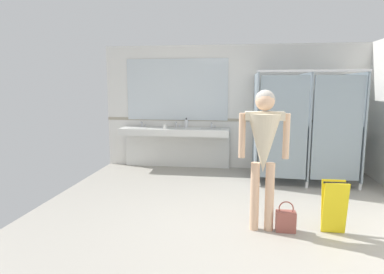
{
  "coord_description": "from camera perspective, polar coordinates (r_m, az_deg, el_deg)",
  "views": [
    {
      "loc": [
        0.02,
        -4.13,
        1.78
      ],
      "look_at": [
        -0.61,
        0.43,
        1.08
      ],
      "focal_mm": 31.72,
      "sensor_mm": 36.0,
      "label": 1
    }
  ],
  "objects": [
    {
      "name": "ground_plane",
      "position": [
        4.52,
        7.23,
        -15.33
      ],
      "size": [
        5.82,
        6.97,
        0.1
      ],
      "primitive_type": "cube",
      "color": "#9E998E"
    },
    {
      "name": "paper_cup",
      "position": [
        7.12,
        -4.58,
        1.77
      ],
      "size": [
        0.07,
        0.07,
        0.09
      ],
      "primitive_type": "cylinder",
      "color": "white",
      "rests_on": "vanity_counter"
    },
    {
      "name": "wet_floor_sign",
      "position": [
        4.52,
        22.8,
        -10.73
      ],
      "size": [
        0.28,
        0.19,
        0.64
      ],
      "color": "yellow",
      "rests_on": "ground_plane"
    },
    {
      "name": "mirror_panel",
      "position": [
        7.43,
        -2.57,
        7.95
      ],
      "size": [
        2.21,
        0.02,
        1.32
      ],
      "primitive_type": "cube",
      "color": "silver",
      "rests_on": "wall_back"
    },
    {
      "name": "soap_dispenser",
      "position": [
        7.32,
        -0.97,
        2.31
      ],
      "size": [
        0.07,
        0.07,
        0.21
      ],
      "color": "white",
      "rests_on": "vanity_counter"
    },
    {
      "name": "handbag",
      "position": [
        4.44,
        15.48,
        -13.39
      ],
      "size": [
        0.24,
        0.14,
        0.38
      ],
      "color": "#934C42",
      "rests_on": "ground_plane"
    },
    {
      "name": "person_standing",
      "position": [
        4.16,
        11.98,
        -0.86
      ],
      "size": [
        0.6,
        0.41,
        1.73
      ],
      "color": "#DBAD89",
      "rests_on": "ground_plane"
    },
    {
      "name": "wall_back_tile_band",
      "position": [
        7.35,
        7.72,
        2.84
      ],
      "size": [
        5.82,
        0.01,
        0.06
      ],
      "primitive_type": "cube",
      "color": "#9E937F",
      "rests_on": "wall_back"
    },
    {
      "name": "bathroom_stalls",
      "position": [
        6.57,
        18.44,
        1.97
      ],
      "size": [
        1.84,
        1.39,
        2.05
      ],
      "color": "gray",
      "rests_on": "ground_plane"
    },
    {
      "name": "vanity_counter",
      "position": [
        7.33,
        -2.78,
        -0.29
      ],
      "size": [
        2.31,
        0.54,
        1.0
      ],
      "color": "silver",
      "rests_on": "ground_plane"
    },
    {
      "name": "wall_back",
      "position": [
        7.39,
        7.77,
        4.95
      ],
      "size": [
        5.82,
        0.12,
        2.63
      ],
      "primitive_type": "cube",
      "color": "silver",
      "rests_on": "ground_plane"
    }
  ]
}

